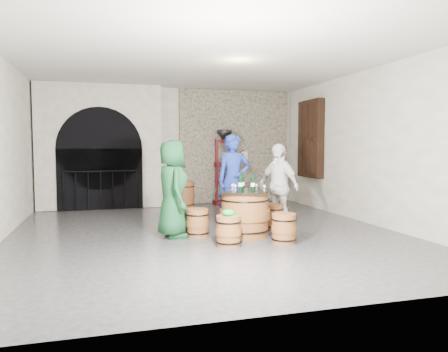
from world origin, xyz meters
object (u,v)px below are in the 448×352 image
object	(u,v)px
barrel_stool_left	(197,223)
wine_bottle_left	(240,183)
corking_press	(224,161)
barrel_stool_right	(273,217)
wine_bottle_center	(253,183)
barrel_stool_near_right	(284,228)
barrel_table	(245,213)
barrel_stool_near_left	(228,231)
side_barrel	(185,195)
person_white	(278,186)
wine_bottle_right	(242,182)
person_blue	(234,180)
barrel_stool_far	(236,215)
person_green	(173,189)

from	to	relation	value
barrel_stool_left	wine_bottle_left	distance (m)	1.05
corking_press	barrel_stool_right	bearing A→B (deg)	-92.36
wine_bottle_center	barrel_stool_left	bearing A→B (deg)	162.24
barrel_stool_right	barrel_stool_near_right	size ratio (longest dim) A/B	1.00
barrel_table	barrel_stool_near_left	world-z (taller)	barrel_table
barrel_table	side_barrel	size ratio (longest dim) A/B	1.54
person_white	wine_bottle_right	world-z (taller)	person_white
person_white	corking_press	xyz separation A→B (m)	(-0.10, 3.55, 0.37)
barrel_stool_right	side_barrel	size ratio (longest dim) A/B	0.71
barrel_stool_near_right	side_barrel	size ratio (longest dim) A/B	0.71
wine_bottle_center	side_barrel	size ratio (longest dim) A/B	0.46
person_blue	wine_bottle_center	distance (m)	1.16
barrel_stool_left	barrel_stool_near_left	bearing A→B (deg)	-69.30
barrel_stool_near_left	barrel_stool_left	bearing A→B (deg)	110.70
person_white	wine_bottle_left	distance (m)	1.14
barrel_stool_far	barrel_stool_near_right	distance (m)	1.61
wine_bottle_left	wine_bottle_right	size ratio (longest dim) A/B	1.00
barrel_stool_left	person_green	distance (m)	0.75
barrel_stool_far	side_barrel	bearing A→B (deg)	100.43
person_blue	wine_bottle_right	bearing A→B (deg)	-96.59
barrel_stool_right	wine_bottle_center	size ratio (longest dim) A/B	1.53
side_barrel	barrel_stool_right	bearing A→B (deg)	-70.17
barrel_stool_near_left	side_barrel	xyz separation A→B (m)	(0.08, 4.32, 0.10)
person_green	wine_bottle_center	bearing A→B (deg)	-109.54
barrel_table	barrel_stool_right	distance (m)	0.87
wine_bottle_left	side_barrel	xyz separation A→B (m)	(-0.32, 3.69, -0.61)
wine_bottle_right	barrel_stool_far	bearing A→B (deg)	81.98
wine_bottle_right	barrel_stool_left	bearing A→B (deg)	174.21
barrel_stool_near_right	wine_bottle_right	distance (m)	1.18
barrel_table	wine_bottle_center	bearing A→B (deg)	-49.10
barrel_table	barrel_stool_right	xyz separation A→B (m)	(0.73, 0.44, -0.17)
barrel_stool_right	person_green	distance (m)	2.08
barrel_stool_right	person_green	size ratio (longest dim) A/B	0.29
person_green	corking_press	xyz separation A→B (m)	(2.02, 3.81, 0.34)
barrel_stool_far	barrel_stool_near_right	size ratio (longest dim) A/B	1.00
barrel_stool_near_left	wine_bottle_right	distance (m)	1.16
wine_bottle_left	wine_bottle_center	world-z (taller)	same
barrel_stool_far	wine_bottle_left	distance (m)	1.17
barrel_stool_near_left	person_green	distance (m)	1.36
barrel_stool_near_left	person_blue	bearing A→B (deg)	70.41
barrel_table	person_blue	xyz separation A→B (m)	(0.11, 1.04, 0.51)
barrel_stool_near_left	person_blue	world-z (taller)	person_blue
barrel_table	barrel_stool_near_right	distance (m)	0.87
barrel_stool_left	wine_bottle_center	distance (m)	1.22
barrel_stool_left	person_white	xyz separation A→B (m)	(1.69, 0.35, 0.58)
side_barrel	corking_press	size ratio (longest dim) A/B	0.34
barrel_table	person_white	bearing A→B (deg)	31.36
barrel_stool_near_left	corking_press	size ratio (longest dim) A/B	0.24
person_blue	barrel_stool_near_right	bearing A→B (deg)	-78.24
barrel_table	wine_bottle_right	bearing A→B (deg)	100.98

